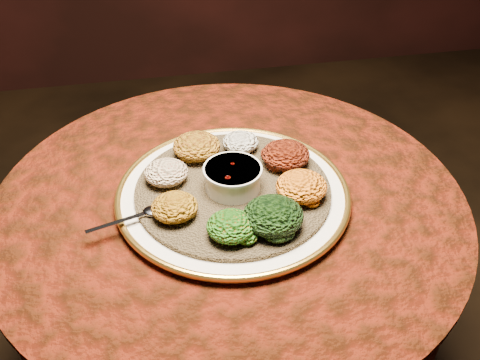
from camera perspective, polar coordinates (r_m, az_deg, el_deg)
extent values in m
cylinder|color=black|center=(1.37, -0.97, -14.37)|extent=(0.12, 0.12, 0.68)
cylinder|color=black|center=(1.11, -1.16, -2.96)|extent=(0.80, 0.80, 0.04)
cylinder|color=#430F05|center=(1.21, -1.07, -8.15)|extent=(0.93, 0.93, 0.34)
cylinder|color=#430F05|center=(1.09, -1.18, -1.90)|extent=(0.96, 0.96, 0.01)
cylinder|color=silver|center=(1.07, -0.76, -1.61)|extent=(0.45, 0.45, 0.02)
torus|color=#BF8B2F|center=(1.07, -0.76, -1.32)|extent=(0.47, 0.47, 0.01)
cylinder|color=brown|center=(1.07, -0.77, -1.03)|extent=(0.47, 0.47, 0.01)
cylinder|color=silver|center=(1.05, -0.78, 0.21)|extent=(0.11, 0.11, 0.05)
cylinder|color=silver|center=(1.03, -0.79, 1.15)|extent=(0.12, 0.12, 0.01)
cylinder|color=#5A0F04|center=(1.04, -0.79, 0.84)|extent=(0.09, 0.09, 0.01)
ellipsoid|color=silver|center=(1.01, -9.16, -3.22)|extent=(0.04, 0.03, 0.01)
cube|color=silver|center=(1.00, -12.91, -4.41)|extent=(0.12, 0.04, 0.00)
ellipsoid|color=beige|center=(1.16, 0.06, 4.07)|extent=(0.08, 0.07, 0.04)
ellipsoid|color=black|center=(1.12, 4.89, 2.71)|extent=(0.10, 0.10, 0.05)
ellipsoid|color=#AD620E|center=(1.03, 6.56, -0.68)|extent=(0.10, 0.10, 0.05)
ellipsoid|color=black|center=(0.96, 3.56, -3.81)|extent=(0.11, 0.11, 0.05)
ellipsoid|color=#A63C0A|center=(0.95, -0.96, -4.94)|extent=(0.09, 0.08, 0.04)
ellipsoid|color=#9C690D|center=(0.99, -7.00, -2.87)|extent=(0.09, 0.08, 0.04)
ellipsoid|color=maroon|center=(1.08, -7.87, 0.80)|extent=(0.09, 0.08, 0.04)
ellipsoid|color=#A06E13|center=(1.14, -4.65, 3.62)|extent=(0.10, 0.10, 0.05)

